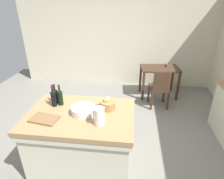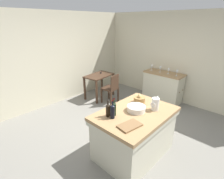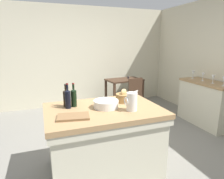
{
  "view_description": "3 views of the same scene",
  "coord_description": "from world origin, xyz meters",
  "px_view_note": "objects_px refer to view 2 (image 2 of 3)",
  "views": [
    {
      "loc": [
        0.46,
        -2.52,
        2.26
      ],
      "look_at": [
        0.12,
        0.38,
        0.83
      ],
      "focal_mm": 30.26,
      "sensor_mm": 36.0,
      "label": 1
    },
    {
      "loc": [
        -2.37,
        -1.96,
        2.32
      ],
      "look_at": [
        0.21,
        0.48,
        0.91
      ],
      "focal_mm": 27.59,
      "sensor_mm": 36.0,
      "label": 2
    },
    {
      "loc": [
        -0.91,
        -2.71,
        1.67
      ],
      "look_at": [
        0.23,
        0.42,
        0.88
      ],
      "focal_mm": 31.55,
      "sensor_mm": 36.0,
      "label": 3
    }
  ],
  "objects_px": {
    "pitcher": "(155,104)",
    "wine_glass_right": "(152,66)",
    "wash_bowl": "(136,108)",
    "wine_glass_left": "(169,70)",
    "island_table": "(134,132)",
    "side_cabinet": "(163,87)",
    "wine_bottle_amber": "(108,110)",
    "writing_desk": "(99,79)",
    "cutting_board": "(130,126)",
    "wine_bottle_dark": "(114,109)",
    "wooden_chair": "(111,88)",
    "bread_basket": "(139,99)",
    "wine_glass_far_left": "(177,72)",
    "wine_bottle_green": "(112,111)",
    "wine_glass_middle": "(160,68)"
  },
  "relations": [
    {
      "from": "side_cabinet",
      "to": "wine_glass_left",
      "type": "height_order",
      "value": "wine_glass_left"
    },
    {
      "from": "wine_glass_left",
      "to": "wine_glass_right",
      "type": "relative_size",
      "value": 0.97
    },
    {
      "from": "wine_bottle_amber",
      "to": "wine_glass_middle",
      "type": "bearing_deg",
      "value": 12.69
    },
    {
      "from": "cutting_board",
      "to": "wine_glass_middle",
      "type": "bearing_deg",
      "value": 20.77
    },
    {
      "from": "writing_desk",
      "to": "wash_bowl",
      "type": "xyz_separation_m",
      "value": [
        -1.27,
        -2.34,
        0.29
      ]
    },
    {
      "from": "wine_bottle_amber",
      "to": "wine_glass_right",
      "type": "height_order",
      "value": "wine_bottle_amber"
    },
    {
      "from": "side_cabinet",
      "to": "bread_basket",
      "type": "relative_size",
      "value": 5.45
    },
    {
      "from": "writing_desk",
      "to": "wine_bottle_amber",
      "type": "distance_m",
      "value": 2.76
    },
    {
      "from": "island_table",
      "to": "pitcher",
      "type": "height_order",
      "value": "pitcher"
    },
    {
      "from": "wash_bowl",
      "to": "wine_bottle_amber",
      "type": "relative_size",
      "value": 1.08
    },
    {
      "from": "side_cabinet",
      "to": "cutting_board",
      "type": "distance_m",
      "value": 3.06
    },
    {
      "from": "wine_glass_middle",
      "to": "wine_glass_right",
      "type": "xyz_separation_m",
      "value": [
        0.0,
        0.29,
        0.0
      ]
    },
    {
      "from": "wine_glass_right",
      "to": "side_cabinet",
      "type": "bearing_deg",
      "value": -86.92
    },
    {
      "from": "wine_glass_far_left",
      "to": "wine_bottle_dark",
      "type": "bearing_deg",
      "value": -176.54
    },
    {
      "from": "wine_glass_far_left",
      "to": "writing_desk",
      "type": "bearing_deg",
      "value": 118.82
    },
    {
      "from": "wooden_chair",
      "to": "wine_bottle_dark",
      "type": "xyz_separation_m",
      "value": [
        -1.61,
        -1.59,
        0.51
      ]
    },
    {
      "from": "cutting_board",
      "to": "wine_glass_right",
      "type": "bearing_deg",
      "value": 25.67
    },
    {
      "from": "wooden_chair",
      "to": "wine_glass_middle",
      "type": "distance_m",
      "value": 1.57
    },
    {
      "from": "wash_bowl",
      "to": "wine_glass_middle",
      "type": "bearing_deg",
      "value": 19.97
    },
    {
      "from": "wooden_chair",
      "to": "bread_basket",
      "type": "distance_m",
      "value": 1.92
    },
    {
      "from": "side_cabinet",
      "to": "wine_bottle_dark",
      "type": "height_order",
      "value": "wine_bottle_dark"
    },
    {
      "from": "writing_desk",
      "to": "cutting_board",
      "type": "xyz_separation_m",
      "value": [
        -1.72,
        -2.55,
        0.25
      ]
    },
    {
      "from": "wine_glass_far_left",
      "to": "wine_glass_left",
      "type": "height_order",
      "value": "wine_glass_far_left"
    },
    {
      "from": "bread_basket",
      "to": "wine_glass_left",
      "type": "relative_size",
      "value": 1.28
    },
    {
      "from": "wine_glass_left",
      "to": "wash_bowl",
      "type": "bearing_deg",
      "value": -165.78
    },
    {
      "from": "cutting_board",
      "to": "wine_bottle_green",
      "type": "relative_size",
      "value": 1.09
    },
    {
      "from": "wine_bottle_amber",
      "to": "wine_bottle_green",
      "type": "bearing_deg",
      "value": -83.08
    },
    {
      "from": "wine_bottle_green",
      "to": "wine_glass_far_left",
      "type": "distance_m",
      "value": 2.83
    },
    {
      "from": "side_cabinet",
      "to": "bread_basket",
      "type": "distance_m",
      "value": 2.26
    },
    {
      "from": "wine_bottle_dark",
      "to": "wine_glass_left",
      "type": "bearing_deg",
      "value": 8.74
    },
    {
      "from": "wash_bowl",
      "to": "wine_glass_left",
      "type": "height_order",
      "value": "wine_glass_left"
    },
    {
      "from": "wash_bowl",
      "to": "wine_bottle_dark",
      "type": "bearing_deg",
      "value": 154.08
    },
    {
      "from": "pitcher",
      "to": "writing_desk",
      "type": "bearing_deg",
      "value": 68.28
    },
    {
      "from": "wine_bottle_amber",
      "to": "wine_glass_far_left",
      "type": "xyz_separation_m",
      "value": [
        2.84,
        0.12,
        0.03
      ]
    },
    {
      "from": "bread_basket",
      "to": "wine_bottle_green",
      "type": "relative_size",
      "value": 0.67
    },
    {
      "from": "wash_bowl",
      "to": "bread_basket",
      "type": "relative_size",
      "value": 1.48
    },
    {
      "from": "wine_bottle_amber",
      "to": "wash_bowl",
      "type": "bearing_deg",
      "value": -26.04
    },
    {
      "from": "wine_bottle_amber",
      "to": "wooden_chair",
      "type": "bearing_deg",
      "value": 42.24
    },
    {
      "from": "wine_glass_middle",
      "to": "bread_basket",
      "type": "bearing_deg",
      "value": -161.03
    },
    {
      "from": "pitcher",
      "to": "wine_glass_right",
      "type": "height_order",
      "value": "pitcher"
    },
    {
      "from": "wine_bottle_amber",
      "to": "side_cabinet",
      "type": "bearing_deg",
      "value": 10.2
    },
    {
      "from": "wine_bottle_amber",
      "to": "wine_glass_right",
      "type": "relative_size",
      "value": 1.69
    },
    {
      "from": "pitcher",
      "to": "wine_glass_right",
      "type": "xyz_separation_m",
      "value": [
        2.15,
        1.38,
        0.03
      ]
    },
    {
      "from": "cutting_board",
      "to": "wine_bottle_amber",
      "type": "distance_m",
      "value": 0.45
    },
    {
      "from": "wine_bottle_green",
      "to": "wine_glass_left",
      "type": "xyz_separation_m",
      "value": [
        2.85,
        0.47,
        0.01
      ]
    },
    {
      "from": "island_table",
      "to": "wine_glass_right",
      "type": "height_order",
      "value": "wine_glass_right"
    },
    {
      "from": "island_table",
      "to": "wine_glass_left",
      "type": "height_order",
      "value": "wine_glass_left"
    },
    {
      "from": "wooden_chair",
      "to": "wine_bottle_green",
      "type": "height_order",
      "value": "wine_bottle_green"
    },
    {
      "from": "island_table",
      "to": "wooden_chair",
      "type": "relative_size",
      "value": 1.59
    },
    {
      "from": "bread_basket",
      "to": "wine_glass_far_left",
      "type": "bearing_deg",
      "value": 5.39
    }
  ]
}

